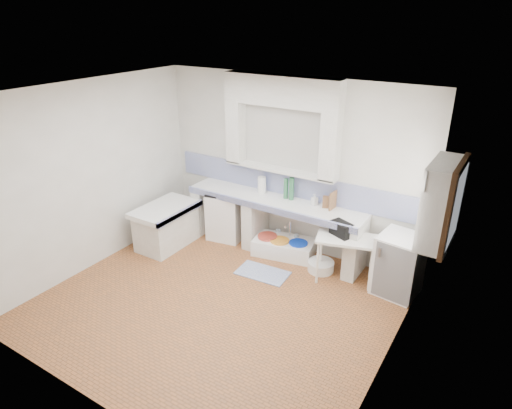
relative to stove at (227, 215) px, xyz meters
The scene contains 36 objects.
floor 2.00m from the stove, 58.86° to the right, with size 4.50×4.50×0.00m, color #98582D.
ceiling 3.09m from the stove, 58.86° to the right, with size 4.50×4.50×0.00m, color silver.
wall_back 1.45m from the stove, 17.82° to the left, with size 4.50×4.50×0.00m, color silver.
wall_front 3.94m from the stove, 74.61° to the right, with size 4.50×4.50×0.00m, color silver.
wall_left 2.31m from the stove, 126.48° to the right, with size 4.50×4.50×0.00m, color silver.
wall_right 3.80m from the stove, 27.18° to the right, with size 4.50×4.50×0.00m, color silver.
alcove_mass 2.36m from the stove, 12.39° to the left, with size 1.90×0.25×0.45m, color silver.
window_frame 3.67m from the stove, ahead, with size 0.35×0.86×1.06m, color #331E10.
lace_valance 3.68m from the stove, ahead, with size 0.01×0.84×0.24m, color white.
counter_slab 1.02m from the stove, ahead, with size 3.00×0.60×0.08m, color white.
counter_lip 1.05m from the stove, 15.61° to the right, with size 3.00×0.04×0.10m, color navy.
counter_pier_left 0.49m from the stove, behind, with size 0.20×0.55×0.82m, color silver.
counter_pier_mid 0.56m from the stove, ahead, with size 0.20×0.55×0.82m, color silver.
counter_pier_right 2.31m from the stove, ahead, with size 0.20×0.55×0.82m, color silver.
peninsula_top 1.07m from the stove, 131.62° to the right, with size 0.70×1.10×0.08m, color white.
peninsula_base 1.04m from the stove, 131.62° to the right, with size 0.60×1.00×0.62m, color silver.
peninsula_lip 0.89m from the stove, 114.82° to the right, with size 0.04×1.10×0.10m, color navy.
backsplash 1.27m from the stove, 17.05° to the left, with size 4.27×0.03×0.40m, color navy.
stove is the anchor object (origin of this frame).
sink 1.17m from the stove, ahead, with size 0.96×0.52×0.23m, color white.
side_table 2.26m from the stove, ahead, with size 0.84×0.47×0.04m, color white.
fridge 2.99m from the stove, ahead, with size 0.57×0.57×0.88m, color white.
bucket_red 0.91m from the stove, ahead, with size 0.32×0.32×0.30m, color #B13C2D.
bucket_orange 1.14m from the stove, ahead, with size 0.31×0.31×0.29m, color orange.
bucket_blue 1.42m from the stove, ahead, with size 0.30×0.30×0.28m, color #0A38D1.
basin_white 1.90m from the stove, ahead, with size 0.40×0.40×0.15m, color white.
water_bottle_a 0.97m from the stove, 10.77° to the left, with size 0.08×0.08×0.30m, color silver.
water_bottle_b 1.29m from the stove, ahead, with size 0.08×0.08×0.30m, color silver.
black_bag 2.19m from the stove, ahead, with size 0.32×0.18×0.20m, color black.
green_bottle_a 1.24m from the stove, ahead, with size 0.07×0.07×0.33m, color #2E6D44.
green_bottle_b 1.34m from the stove, ahead, with size 0.08×0.08×0.37m, color #2E6D44.
knife_block 1.83m from the stove, ahead, with size 0.09×0.07×0.18m, color #91603A.
cutting_board 1.96m from the stove, ahead, with size 0.02×0.21×0.28m, color #91603A.
paper_towel 0.89m from the stove, 16.37° to the left, with size 0.14×0.14×0.28m, color white.
soap_bottle 1.66m from the stove, ahead, with size 0.08×0.08×0.18m, color white.
rug 1.40m from the stove, 31.52° to the right, with size 0.78×0.44×0.01m, color #445496.
Camera 1 is at (3.10, -3.98, 3.68)m, focal length 31.27 mm.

